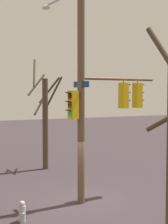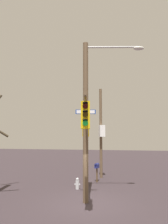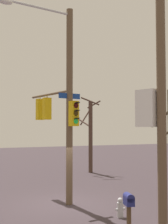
{
  "view_description": "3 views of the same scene",
  "coord_description": "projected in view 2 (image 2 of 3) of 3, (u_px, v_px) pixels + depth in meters",
  "views": [
    {
      "loc": [
        12.53,
        -5.43,
        4.51
      ],
      "look_at": [
        0.57,
        -0.18,
        3.71
      ],
      "focal_mm": 54.36,
      "sensor_mm": 36.0,
      "label": 1
    },
    {
      "loc": [
        -1.73,
        11.1,
        3.5
      ],
      "look_at": [
        0.21,
        0.08,
        4.76
      ],
      "focal_mm": 33.55,
      "sensor_mm": 36.0,
      "label": 2
    },
    {
      "loc": [
        -5.05,
        -13.1,
        3.37
      ],
      "look_at": [
        0.69,
        -0.52,
        4.06
      ],
      "focal_mm": 50.38,
      "sensor_mm": 36.0,
      "label": 3
    }
  ],
  "objects": [
    {
      "name": "secondary_pole_assembly",
      "position": [
        101.0,
        132.0,
        17.7
      ],
      "size": [
        0.58,
        0.81,
        7.53
      ],
      "rotation": [
        0.0,
        0.0,
        1.9
      ],
      "color": "brown",
      "rests_on": "ground"
    },
    {
      "name": "fire_hydrant",
      "position": [
        77.0,
        184.0,
        13.73
      ],
      "size": [
        0.38,
        0.24,
        0.73
      ],
      "color": "#B2B2B7",
      "rests_on": "ground"
    },
    {
      "name": "mailbox",
      "position": [
        97.0,
        167.0,
        15.82
      ],
      "size": [
        0.34,
        0.49,
        1.41
      ],
      "rotation": [
        0.0,
        0.0,
        6.02
      ],
      "color": "#4C3823",
      "rests_on": "ground"
    },
    {
      "name": "ground_plane",
      "position": [
        88.0,
        204.0,
        10.78
      ],
      "size": [
        80.0,
        80.0,
        0.0
      ],
      "primitive_type": "plane",
      "color": "#372C30"
    },
    {
      "name": "main_signal_pole_assembly",
      "position": [
        88.0,
        114.0,
        10.87
      ],
      "size": [
        3.84,
        4.53,
        8.72
      ],
      "rotation": [
        0.0,
        0.0,
        1.73
      ],
      "color": "brown",
      "rests_on": "ground"
    }
  ]
}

